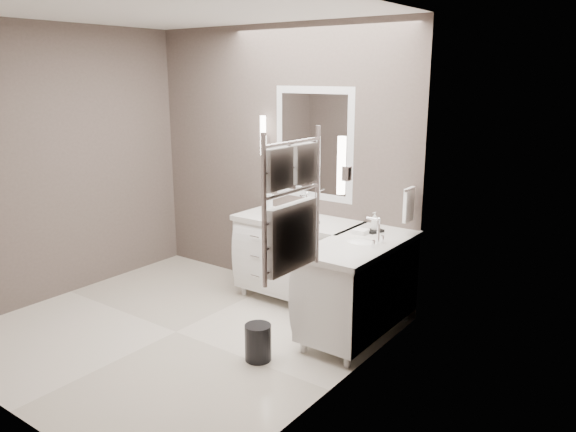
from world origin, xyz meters
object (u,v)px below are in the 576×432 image
Objects in this scene: waste_bin at (258,342)px; vanity_back at (298,254)px; vanity_right at (359,283)px; towel_ladder at (292,213)px.

vanity_back is at bearing 110.92° from waste_bin.
vanity_back is 4.19× the size of waste_bin.
vanity_right is at bearing 63.49° from waste_bin.
waste_bin is (-0.65, 0.45, -1.24)m from towel_ladder.
waste_bin is at bearing -69.08° from vanity_back.
vanity_back is at bearing 124.10° from towel_ladder.
waste_bin is at bearing -116.51° from vanity_right.
vanity_back is 1.30m from waste_bin.
waste_bin is at bearing 145.45° from towel_ladder.
waste_bin is (-0.43, -0.85, -0.34)m from vanity_right.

